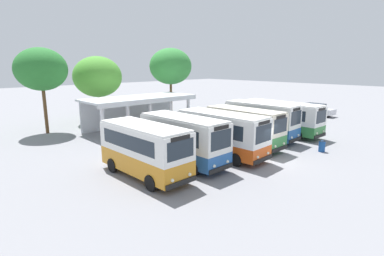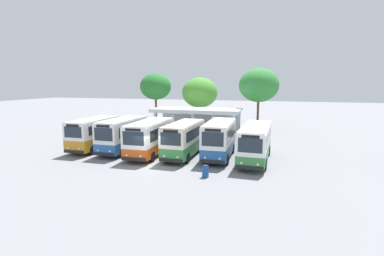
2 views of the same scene
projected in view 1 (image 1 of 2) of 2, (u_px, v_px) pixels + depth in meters
The scene contains 18 objects.
ground_plane at pixel (269, 161), 20.76m from camera, with size 180.00×180.00×0.00m, color gray.
city_bus_nearest_orange at pixel (145, 148), 17.66m from camera, with size 2.44×6.61×3.20m.
city_bus_second_in_row at pixel (183, 138), 19.92m from camera, with size 2.35×6.86×3.28m.
city_bus_middle_cream at pixel (221, 132), 21.66m from camera, with size 2.58×7.19×3.24m.
city_bus_fourth_amber at pixel (244, 126), 24.10m from camera, with size 2.35×6.76×3.17m.
city_bus_fifth_blue at pixel (261, 119), 26.62m from camera, with size 2.41×6.77×3.34m.
city_bus_far_end_green at pixel (281, 116), 28.70m from camera, with size 2.52×8.05×3.13m.
parked_car_flank at pixel (316, 109), 39.42m from camera, with size 1.94×4.49×1.62m.
terminal_canopy at pixel (138, 105), 31.24m from camera, with size 11.74×4.67×3.40m.
waiting_chair_end_by_column at pixel (137, 125), 30.65m from camera, with size 0.46×0.46×0.86m.
waiting_chair_second_from_end at pixel (141, 124), 31.10m from camera, with size 0.46×0.46×0.86m.
waiting_chair_middle_seat at pixel (146, 124), 31.49m from camera, with size 0.46×0.46×0.86m.
waiting_chair_fourth_seat at pixel (151, 123), 31.86m from camera, with size 0.46×0.46×0.86m.
waiting_chair_fifth_seat at pixel (155, 122), 32.28m from camera, with size 0.46×0.46×0.86m.
roadside_tree_behind_canopy at pixel (98, 77), 34.11m from camera, with size 5.49×5.49×7.64m.
roadside_tree_east_of_canopy at pixel (171, 66), 38.36m from camera, with size 5.45×5.45×8.78m.
roadside_tree_west_of_canopy at pixel (41, 69), 28.12m from camera, with size 4.79×4.79×8.28m.
litter_bin_apron at pixel (322, 146), 23.02m from camera, with size 0.49×0.49×0.90m.
Camera 1 is at (-17.63, -10.56, 6.64)m, focal length 27.66 mm.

